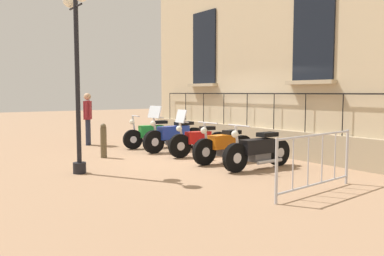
{
  "coord_description": "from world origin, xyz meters",
  "views": [
    {
      "loc": [
        6.42,
        8.83,
        1.75
      ],
      "look_at": [
        0.13,
        0.0,
        0.8
      ],
      "focal_mm": 37.56,
      "sensor_mm": 36.0,
      "label": 1
    }
  ],
  "objects_px": {
    "crowd_barrier": "(315,161)",
    "motorcycle_black": "(258,151)",
    "lamppost": "(77,53)",
    "pedestrian_standing": "(88,116)",
    "motorcycle_red": "(199,141)",
    "motorcycle_green": "(152,135)",
    "motorcycle_orange": "(224,146)",
    "bollard": "(104,141)",
    "motorcycle_blue": "(174,136)"
  },
  "relations": [
    {
      "from": "lamppost",
      "to": "bollard",
      "type": "distance_m",
      "value": 2.99
    },
    {
      "from": "motorcycle_black",
      "to": "motorcycle_orange",
      "type": "bearing_deg",
      "value": -84.64
    },
    {
      "from": "crowd_barrier",
      "to": "motorcycle_black",
      "type": "bearing_deg",
      "value": -109.46
    },
    {
      "from": "crowd_barrier",
      "to": "bollard",
      "type": "bearing_deg",
      "value": -75.58
    },
    {
      "from": "motorcycle_black",
      "to": "crowd_barrier",
      "type": "relative_size",
      "value": 0.92
    },
    {
      "from": "motorcycle_black",
      "to": "lamppost",
      "type": "distance_m",
      "value": 4.55
    },
    {
      "from": "motorcycle_green",
      "to": "pedestrian_standing",
      "type": "relative_size",
      "value": 1.11
    },
    {
      "from": "motorcycle_blue",
      "to": "crowd_barrier",
      "type": "xyz_separation_m",
      "value": [
        0.75,
        5.68,
        0.1
      ]
    },
    {
      "from": "lamppost",
      "to": "bollard",
      "type": "xyz_separation_m",
      "value": [
        -1.28,
        -1.68,
        -2.12
      ]
    },
    {
      "from": "motorcycle_orange",
      "to": "motorcycle_black",
      "type": "xyz_separation_m",
      "value": [
        -0.1,
        1.1,
        -0.0
      ]
    },
    {
      "from": "motorcycle_green",
      "to": "pedestrian_standing",
      "type": "xyz_separation_m",
      "value": [
        1.4,
        -1.85,
        0.57
      ]
    },
    {
      "from": "crowd_barrier",
      "to": "pedestrian_standing",
      "type": "bearing_deg",
      "value": -84.39
    },
    {
      "from": "motorcycle_black",
      "to": "bollard",
      "type": "xyz_separation_m",
      "value": [
        2.25,
        -3.57,
        0.05
      ]
    },
    {
      "from": "bollard",
      "to": "crowd_barrier",
      "type": "bearing_deg",
      "value": 104.42
    },
    {
      "from": "crowd_barrier",
      "to": "pedestrian_standing",
      "type": "xyz_separation_m",
      "value": [
        0.84,
        -8.55,
        0.43
      ]
    },
    {
      "from": "motorcycle_orange",
      "to": "bollard",
      "type": "height_order",
      "value": "motorcycle_orange"
    },
    {
      "from": "motorcycle_black",
      "to": "crowd_barrier",
      "type": "xyz_separation_m",
      "value": [
        0.77,
        2.18,
        0.14
      ]
    },
    {
      "from": "crowd_barrier",
      "to": "motorcycle_orange",
      "type": "bearing_deg",
      "value": -101.53
    },
    {
      "from": "motorcycle_blue",
      "to": "lamppost",
      "type": "relative_size",
      "value": 0.56
    },
    {
      "from": "motorcycle_red",
      "to": "pedestrian_standing",
      "type": "height_order",
      "value": "pedestrian_standing"
    },
    {
      "from": "motorcycle_blue",
      "to": "motorcycle_black",
      "type": "height_order",
      "value": "motorcycle_blue"
    },
    {
      "from": "motorcycle_blue",
      "to": "motorcycle_orange",
      "type": "bearing_deg",
      "value": 88.15
    },
    {
      "from": "motorcycle_red",
      "to": "motorcycle_black",
      "type": "bearing_deg",
      "value": 89.84
    },
    {
      "from": "motorcycle_black",
      "to": "lamppost",
      "type": "height_order",
      "value": "lamppost"
    },
    {
      "from": "motorcycle_orange",
      "to": "motorcycle_black",
      "type": "distance_m",
      "value": 1.1
    },
    {
      "from": "motorcycle_blue",
      "to": "lamppost",
      "type": "distance_m",
      "value": 4.4
    },
    {
      "from": "motorcycle_orange",
      "to": "bollard",
      "type": "bearing_deg",
      "value": -49.04
    },
    {
      "from": "crowd_barrier",
      "to": "motorcycle_red",
      "type": "bearing_deg",
      "value": -99.87
    },
    {
      "from": "pedestrian_standing",
      "to": "crowd_barrier",
      "type": "bearing_deg",
      "value": 95.61
    },
    {
      "from": "motorcycle_red",
      "to": "motorcycle_black",
      "type": "xyz_separation_m",
      "value": [
        0.01,
        2.29,
        0.0
      ]
    },
    {
      "from": "motorcycle_black",
      "to": "pedestrian_standing",
      "type": "bearing_deg",
      "value": -75.79
    },
    {
      "from": "motorcycle_orange",
      "to": "crowd_barrier",
      "type": "xyz_separation_m",
      "value": [
        0.67,
        3.28,
        0.14
      ]
    },
    {
      "from": "bollard",
      "to": "motorcycle_blue",
      "type": "bearing_deg",
      "value": 178.05
    },
    {
      "from": "motorcycle_orange",
      "to": "crowd_barrier",
      "type": "relative_size",
      "value": 0.86
    },
    {
      "from": "motorcycle_green",
      "to": "motorcycle_orange",
      "type": "relative_size",
      "value": 1.02
    },
    {
      "from": "motorcycle_red",
      "to": "motorcycle_green",
      "type": "bearing_deg",
      "value": -84.49
    },
    {
      "from": "lamppost",
      "to": "crowd_barrier",
      "type": "distance_m",
      "value": 5.32
    },
    {
      "from": "motorcycle_blue",
      "to": "bollard",
      "type": "relative_size",
      "value": 2.36
    },
    {
      "from": "motorcycle_red",
      "to": "pedestrian_standing",
      "type": "xyz_separation_m",
      "value": [
        1.62,
        -4.08,
        0.57
      ]
    },
    {
      "from": "motorcycle_green",
      "to": "motorcycle_blue",
      "type": "height_order",
      "value": "motorcycle_blue"
    },
    {
      "from": "motorcycle_blue",
      "to": "pedestrian_standing",
      "type": "height_order",
      "value": "pedestrian_standing"
    },
    {
      "from": "motorcycle_red",
      "to": "lamppost",
      "type": "xyz_separation_m",
      "value": [
        3.53,
        0.4,
        2.17
      ]
    },
    {
      "from": "motorcycle_green",
      "to": "pedestrian_standing",
      "type": "bearing_deg",
      "value": -52.84
    },
    {
      "from": "motorcycle_red",
      "to": "motorcycle_black",
      "type": "distance_m",
      "value": 2.29
    },
    {
      "from": "motorcycle_orange",
      "to": "pedestrian_standing",
      "type": "bearing_deg",
      "value": -74.02
    },
    {
      "from": "bollard",
      "to": "pedestrian_standing",
      "type": "height_order",
      "value": "pedestrian_standing"
    },
    {
      "from": "pedestrian_standing",
      "to": "motorcycle_orange",
      "type": "bearing_deg",
      "value": 105.98
    },
    {
      "from": "lamppost",
      "to": "crowd_barrier",
      "type": "height_order",
      "value": "lamppost"
    },
    {
      "from": "lamppost",
      "to": "pedestrian_standing",
      "type": "relative_size",
      "value": 2.24
    },
    {
      "from": "motorcycle_orange",
      "to": "crowd_barrier",
      "type": "bearing_deg",
      "value": 78.47
    }
  ]
}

